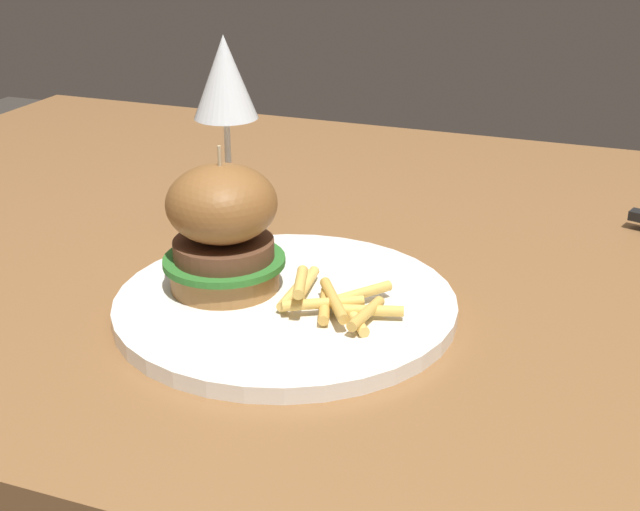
# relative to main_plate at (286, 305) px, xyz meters

# --- Properties ---
(dining_table) EXTENTS (1.45, 0.90, 0.74)m
(dining_table) POSITION_rel_main_plate_xyz_m (0.04, 0.17, -0.09)
(dining_table) COLOR brown
(dining_table) RESTS_ON ground
(main_plate) EXTENTS (0.29, 0.29, 0.01)m
(main_plate) POSITION_rel_main_plate_xyz_m (0.00, 0.00, 0.00)
(main_plate) COLOR white
(main_plate) RESTS_ON dining_table
(burger_sandwich) EXTENTS (0.11, 0.11, 0.13)m
(burger_sandwich) POSITION_rel_main_plate_xyz_m (-0.06, 0.00, 0.06)
(burger_sandwich) COLOR #9E6B38
(burger_sandwich) RESTS_ON main_plate
(fries_pile) EXTENTS (0.10, 0.10, 0.03)m
(fries_pile) POSITION_rel_main_plate_xyz_m (0.05, -0.01, 0.02)
(fries_pile) COLOR #EABC5B
(fries_pile) RESTS_ON main_plate
(wine_glass) EXTENTS (0.07, 0.07, 0.20)m
(wine_glass) POSITION_rel_main_plate_xyz_m (-0.15, 0.20, 0.14)
(wine_glass) COLOR silver
(wine_glass) RESTS_ON dining_table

